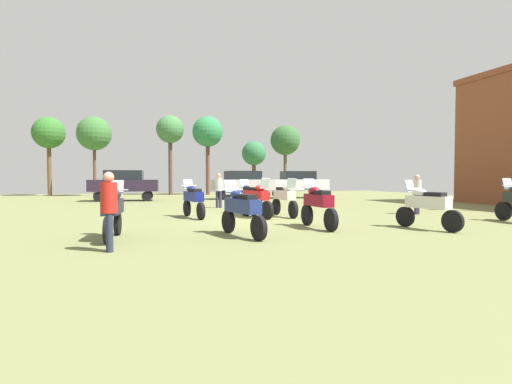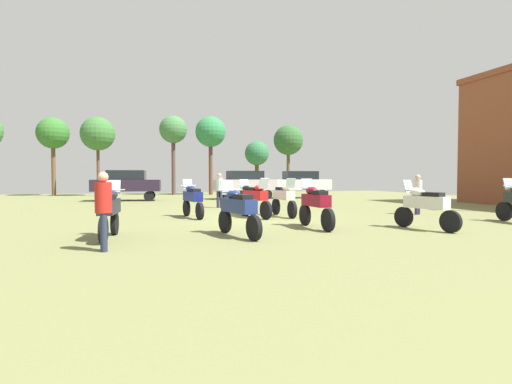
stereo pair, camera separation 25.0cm
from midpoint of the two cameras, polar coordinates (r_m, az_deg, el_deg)
name	(u,v)px [view 1 (the left image)]	position (r m, az deg, el deg)	size (l,w,h in m)	color
ground_plane	(250,218)	(15.17, -1.37, -3.74)	(44.00, 52.00, 0.02)	olive
motorcycle_1	(113,210)	(10.50, -20.54, -2.49)	(0.62, 2.09, 1.47)	black
motorcycle_2	(256,198)	(15.05, -0.42, -0.92)	(0.79, 2.14, 1.51)	black
motorcycle_3	(318,204)	(12.10, 8.32, -1.70)	(0.62, 2.22, 1.50)	black
motorcycle_4	(427,205)	(12.70, 22.88, -1.75)	(0.78, 2.14, 1.46)	black
motorcycle_5	(248,197)	(16.33, -1.58, -0.76)	(0.62, 2.26, 1.46)	black
motorcycle_6	(285,198)	(15.59, 3.68, -0.82)	(0.62, 2.32, 1.50)	black
motorcycle_8	(193,199)	(15.25, -9.49, -0.97)	(0.72, 2.18, 1.47)	black
motorcycle_10	(242,209)	(10.31, -2.74, -2.44)	(0.77, 2.23, 1.46)	black
car_1	(243,183)	(28.28, -2.16, 1.37)	(4.41, 2.08, 2.00)	black
car_2	(298,182)	(29.68, 5.81, 1.39)	(4.45, 2.18, 2.00)	black
car_3	(124,183)	(27.28, -18.70, 1.23)	(4.45, 2.20, 2.00)	black
person_1	(109,205)	(8.75, -21.18, -1.80)	(0.37, 0.37, 1.65)	#232B40
person_2	(219,188)	(20.06, -5.75, 0.64)	(0.45, 0.45, 1.75)	#2B2C49
person_3	(417,191)	(17.70, 21.82, 0.10)	(0.45, 0.45, 1.65)	#312746
tree_1	(94,134)	(35.50, -22.48, 7.74)	(2.78, 2.78, 6.54)	brown
tree_2	(49,134)	(37.36, -27.87, 7.43)	(2.59, 2.59, 6.54)	brown
tree_3	(254,154)	(36.60, -0.50, 5.47)	(2.23, 2.23, 4.88)	#4F3F24
tree_4	(170,131)	(35.91, -12.47, 8.61)	(2.41, 2.41, 6.97)	#513837
tree_6	(208,133)	(35.69, -7.19, 8.49)	(2.70, 2.70, 6.95)	brown
tree_7	(285,141)	(38.59, 4.05, 7.37)	(2.87, 2.87, 6.57)	brown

